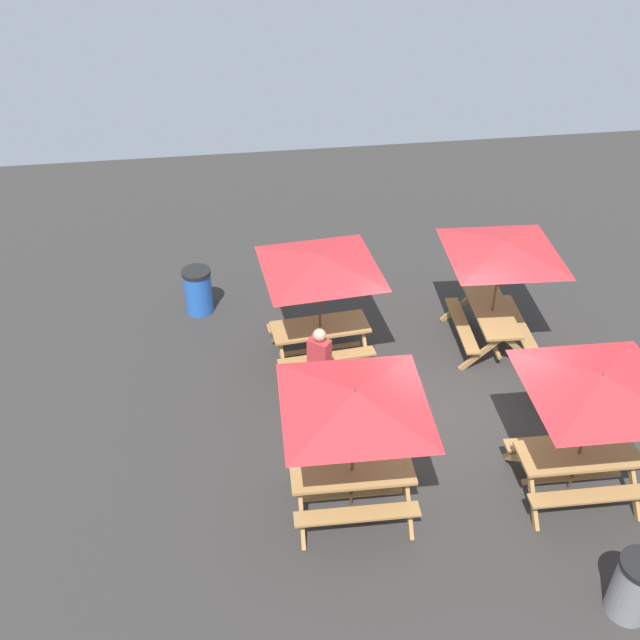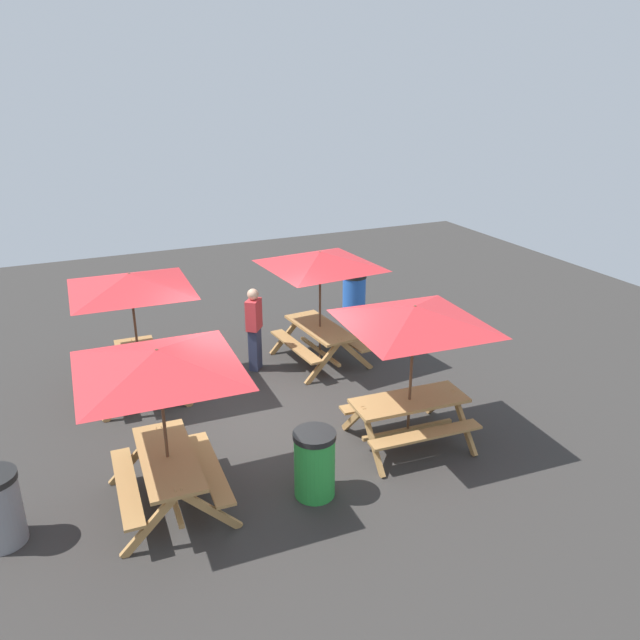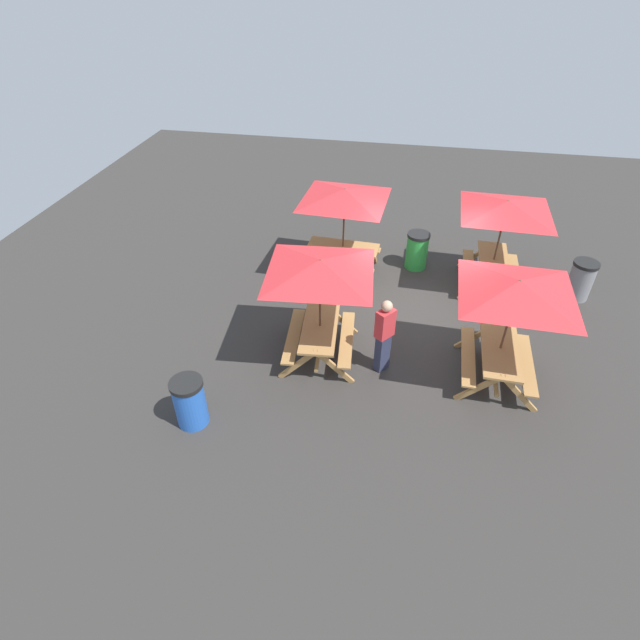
{
  "view_description": "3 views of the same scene",
  "coord_description": "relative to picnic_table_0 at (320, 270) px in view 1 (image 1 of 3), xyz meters",
  "views": [
    {
      "loc": [
        -3.42,
        -8.53,
        8.6
      ],
      "look_at": [
        -1.92,
        1.92,
        0.9
      ],
      "focal_mm": 40.0,
      "sensor_mm": 36.0,
      "label": 1
    },
    {
      "loc": [
        8.62,
        -2.79,
        5.4
      ],
      "look_at": [
        -1.92,
        1.92,
        0.9
      ],
      "focal_mm": 35.0,
      "sensor_mm": 36.0,
      "label": 2
    },
    {
      "loc": [
        -9.72,
        0.44,
        7.01
      ],
      "look_at": [
        -1.92,
        1.92,
        0.9
      ],
      "focal_mm": 28.0,
      "sensor_mm": 36.0,
      "label": 3
    }
  ],
  "objects": [
    {
      "name": "picnic_table_0",
      "position": [
        0.0,
        0.0,
        0.0
      ],
      "size": [
        2.82,
        2.82,
        2.34
      ],
      "rotation": [
        0.0,
        0.0,
        0.09
      ],
      "color": "#A87A44",
      "rests_on": "ground"
    },
    {
      "name": "picnic_table_2",
      "position": [
        3.32,
        0.03,
        0.0
      ],
      "size": [
        2.82,
        2.82,
        2.34
      ],
      "rotation": [
        0.0,
        0.0,
        1.51
      ],
      "color": "#A87A44",
      "rests_on": "ground"
    },
    {
      "name": "trash_bin_green",
      "position": [
        3.94,
        -1.84,
        -1.49
      ],
      "size": [
        0.59,
        0.59,
        0.98
      ],
      "color": "green",
      "rests_on": "ground"
    },
    {
      "name": "trash_bin_gray",
      "position": [
        3.23,
        -5.75,
        -1.49
      ],
      "size": [
        0.59,
        0.59,
        0.98
      ],
      "color": "gray",
      "rests_on": "ground"
    },
    {
      "name": "picnic_table_3",
      "position": [
        3.36,
        -3.69,
        0.0
      ],
      "size": [
        2.83,
        2.83,
        2.34
      ],
      "rotation": [
        0.0,
        0.0,
        -0.03
      ],
      "color": "#A87A44",
      "rests_on": "ground"
    },
    {
      "name": "trash_bin_blue",
      "position": [
        -2.25,
        1.92,
        -1.49
      ],
      "size": [
        0.59,
        0.59,
        0.98
      ],
      "color": "blue",
      "rests_on": "ground"
    },
    {
      "name": "picnic_table_1",
      "position": [
        -0.04,
        -3.53,
        0.0
      ],
      "size": [
        2.83,
        2.83,
        2.34
      ],
      "rotation": [
        0.0,
        0.0,
        -0.03
      ],
      "color": "#A87A44",
      "rests_on": "ground"
    },
    {
      "name": "person_standing",
      "position": [
        -0.2,
        -1.31,
        -1.1
      ],
      "size": [
        0.42,
        0.4,
        1.67
      ],
      "rotation": [
        0.0,
        0.0,
        5.61
      ],
      "color": "#2D334C",
      "rests_on": "ground"
    },
    {
      "name": "ground_plane",
      "position": [
        1.92,
        -1.92,
        -1.99
      ],
      "size": [
        24.0,
        24.0,
        0.0
      ],
      "primitive_type": "plane",
      "color": "#33302D",
      "rests_on": "ground"
    }
  ]
}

